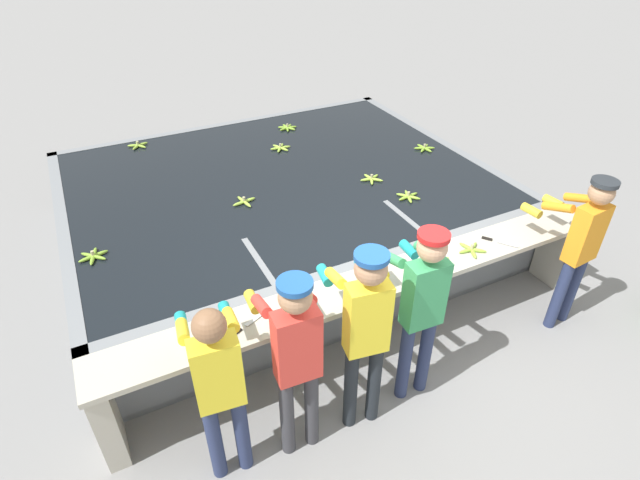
{
  "coord_description": "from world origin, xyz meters",
  "views": [
    {
      "loc": [
        -1.99,
        -2.6,
        3.65
      ],
      "look_at": [
        0.0,
        1.34,
        0.6
      ],
      "focal_mm": 28.0,
      "sensor_mm": 36.0,
      "label": 1
    }
  ],
  "objects_px": {
    "worker_4": "(580,241)",
    "banana_bunch_floating_7": "(138,145)",
    "worker_0": "(218,381)",
    "banana_bunch_floating_5": "(280,148)",
    "banana_bunch_floating_1": "(372,179)",
    "banana_bunch_floating_2": "(244,202)",
    "banana_bunch_ledge_1": "(435,260)",
    "banana_bunch_floating_6": "(408,196)",
    "worker_2": "(365,325)",
    "worker_1": "(296,352)",
    "knife_1": "(494,241)",
    "worker_3": "(421,301)",
    "banana_bunch_ledge_0": "(471,249)",
    "banana_bunch_floating_3": "(287,128)",
    "banana_bunch_floating_4": "(93,256)",
    "knife_0": "(243,328)",
    "banana_bunch_floating_0": "(424,148)"
  },
  "relations": [
    {
      "from": "banana_bunch_floating_2",
      "to": "banana_bunch_floating_6",
      "type": "xyz_separation_m",
      "value": [
        1.68,
        -0.72,
        -0.0
      ]
    },
    {
      "from": "banana_bunch_floating_4",
      "to": "banana_bunch_floating_6",
      "type": "xyz_separation_m",
      "value": [
        3.29,
        -0.39,
        0.0
      ]
    },
    {
      "from": "worker_0",
      "to": "worker_4",
      "type": "relative_size",
      "value": 0.98
    },
    {
      "from": "banana_bunch_floating_1",
      "to": "banana_bunch_floating_3",
      "type": "height_order",
      "value": "same"
    },
    {
      "from": "worker_0",
      "to": "banana_bunch_floating_5",
      "type": "height_order",
      "value": "worker_0"
    },
    {
      "from": "banana_bunch_floating_6",
      "to": "knife_1",
      "type": "bearing_deg",
      "value": -76.95
    },
    {
      "from": "worker_1",
      "to": "worker_3",
      "type": "distance_m",
      "value": 1.1
    },
    {
      "from": "banana_bunch_floating_0",
      "to": "worker_0",
      "type": "bearing_deg",
      "value": -144.4
    },
    {
      "from": "banana_bunch_floating_4",
      "to": "banana_bunch_ledge_0",
      "type": "height_order",
      "value": "banana_bunch_ledge_0"
    },
    {
      "from": "banana_bunch_floating_2",
      "to": "banana_bunch_ledge_1",
      "type": "bearing_deg",
      "value": -56.35
    },
    {
      "from": "worker_0",
      "to": "banana_bunch_floating_6",
      "type": "distance_m",
      "value": 3.15
    },
    {
      "from": "worker_0",
      "to": "knife_1",
      "type": "distance_m",
      "value": 2.99
    },
    {
      "from": "worker_4",
      "to": "banana_bunch_floating_6",
      "type": "xyz_separation_m",
      "value": [
        -0.81,
        1.59,
        -0.12
      ]
    },
    {
      "from": "banana_bunch_floating_0",
      "to": "banana_bunch_floating_2",
      "type": "distance_m",
      "value": 2.65
    },
    {
      "from": "banana_bunch_floating_3",
      "to": "banana_bunch_floating_7",
      "type": "distance_m",
      "value": 2.08
    },
    {
      "from": "banana_bunch_floating_1",
      "to": "banana_bunch_floating_7",
      "type": "distance_m",
      "value": 3.23
    },
    {
      "from": "worker_3",
      "to": "banana_bunch_floating_2",
      "type": "relative_size",
      "value": 6.0
    },
    {
      "from": "banana_bunch_floating_7",
      "to": "knife_0",
      "type": "xyz_separation_m",
      "value": [
        0.11,
        -3.92,
        -0.01
      ]
    },
    {
      "from": "worker_0",
      "to": "banana_bunch_floating_3",
      "type": "relative_size",
      "value": 5.79
    },
    {
      "from": "banana_bunch_floating_7",
      "to": "worker_2",
      "type": "bearing_deg",
      "value": -79.12
    },
    {
      "from": "worker_0",
      "to": "banana_bunch_floating_1",
      "type": "height_order",
      "value": "worker_0"
    },
    {
      "from": "worker_1",
      "to": "knife_0",
      "type": "distance_m",
      "value": 0.61
    },
    {
      "from": "worker_4",
      "to": "banana_bunch_floating_7",
      "type": "distance_m",
      "value": 5.47
    },
    {
      "from": "worker_3",
      "to": "banana_bunch_ledge_1",
      "type": "distance_m",
      "value": 0.8
    },
    {
      "from": "banana_bunch_floating_2",
      "to": "knife_1",
      "type": "bearing_deg",
      "value": -43.08
    },
    {
      "from": "banana_bunch_ledge_1",
      "to": "knife_0",
      "type": "relative_size",
      "value": 0.83
    },
    {
      "from": "worker_1",
      "to": "worker_3",
      "type": "bearing_deg",
      "value": 2.18
    },
    {
      "from": "banana_bunch_floating_6",
      "to": "banana_bunch_floating_2",
      "type": "bearing_deg",
      "value": 156.9
    },
    {
      "from": "banana_bunch_floating_6",
      "to": "knife_0",
      "type": "relative_size",
      "value": 0.85
    },
    {
      "from": "banana_bunch_floating_3",
      "to": "banana_bunch_ledge_1",
      "type": "xyz_separation_m",
      "value": [
        -0.07,
        -3.57,
        0.0
      ]
    },
    {
      "from": "worker_1",
      "to": "banana_bunch_floating_3",
      "type": "distance_m",
      "value": 4.49
    },
    {
      "from": "worker_2",
      "to": "banana_bunch_floating_2",
      "type": "height_order",
      "value": "worker_2"
    },
    {
      "from": "worker_4",
      "to": "banana_bunch_floating_0",
      "type": "relative_size",
      "value": 5.84
    },
    {
      "from": "worker_0",
      "to": "worker_1",
      "type": "relative_size",
      "value": 0.96
    },
    {
      "from": "worker_3",
      "to": "banana_bunch_floating_2",
      "type": "height_order",
      "value": "worker_3"
    },
    {
      "from": "banana_bunch_floating_2",
      "to": "knife_0",
      "type": "relative_size",
      "value": 0.85
    },
    {
      "from": "worker_4",
      "to": "banana_bunch_floating_7",
      "type": "xyz_separation_m",
      "value": [
        -3.27,
        4.39,
        -0.12
      ]
    },
    {
      "from": "banana_bunch_floating_5",
      "to": "knife_1",
      "type": "relative_size",
      "value": 0.94
    },
    {
      "from": "worker_0",
      "to": "banana_bunch_floating_2",
      "type": "height_order",
      "value": "worker_0"
    },
    {
      "from": "worker_1",
      "to": "banana_bunch_floating_6",
      "type": "bearing_deg",
      "value": 38.01
    },
    {
      "from": "worker_4",
      "to": "banana_bunch_floating_6",
      "type": "relative_size",
      "value": 5.84
    },
    {
      "from": "banana_bunch_floating_7",
      "to": "worker_1",
      "type": "bearing_deg",
      "value": -86.04
    },
    {
      "from": "worker_1",
      "to": "banana_bunch_floating_7",
      "type": "height_order",
      "value": "worker_1"
    },
    {
      "from": "banana_bunch_floating_2",
      "to": "banana_bunch_floating_4",
      "type": "relative_size",
      "value": 1.01
    },
    {
      "from": "banana_bunch_ledge_0",
      "to": "banana_bunch_floating_5",
      "type": "bearing_deg",
      "value": 103.34
    },
    {
      "from": "worker_0",
      "to": "knife_1",
      "type": "bearing_deg",
      "value": 10.23
    },
    {
      "from": "worker_3",
      "to": "banana_bunch_floating_2",
      "type": "bearing_deg",
      "value": 105.22
    },
    {
      "from": "banana_bunch_floating_2",
      "to": "knife_0",
      "type": "height_order",
      "value": "banana_bunch_floating_2"
    },
    {
      "from": "worker_1",
      "to": "banana_bunch_ledge_1",
      "type": "relative_size",
      "value": 6.12
    },
    {
      "from": "worker_2",
      "to": "banana_bunch_floating_5",
      "type": "relative_size",
      "value": 6.12
    }
  ]
}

